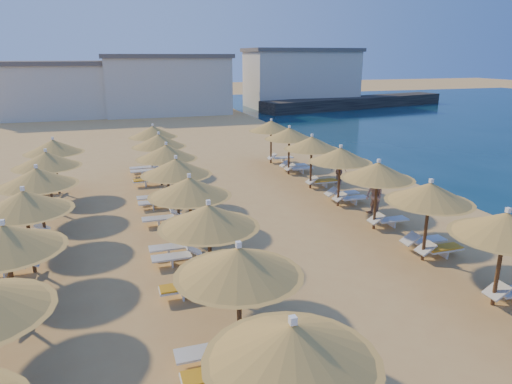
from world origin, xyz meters
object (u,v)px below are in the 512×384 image
object	(u,v)px
jetty	(357,102)
parasol_row_west	(198,201)
parasol_row_east	(402,182)
beachgoer_b	(374,197)
beachgoer_c	(339,171)

from	to	relation	value
jetty	parasol_row_west	xyz separation A→B (m)	(-31.07, -43.57, 1.77)
parasol_row_east	beachgoer_b	world-z (taller)	parasol_row_east
beachgoer_b	beachgoer_c	size ratio (longest dim) A/B	1.20
jetty	parasol_row_west	distance (m)	53.54
parasol_row_east	parasol_row_west	distance (m)	7.87
parasol_row_east	parasol_row_west	bearing A→B (deg)	180.00
parasol_row_west	beachgoer_b	distance (m)	9.43
parasol_row_west	beachgoer_b	xyz separation A→B (m)	(8.75, 3.13, -1.60)
jetty	parasol_row_west	bearing A→B (deg)	-138.11
parasol_row_east	parasol_row_west	xyz separation A→B (m)	(-7.87, 0.00, 0.00)
beachgoer_b	beachgoer_c	bearing A→B (deg)	161.94
parasol_row_west	beachgoer_c	distance (m)	13.10
jetty	beachgoer_b	world-z (taller)	beachgoer_b
parasol_row_east	beachgoer_c	world-z (taller)	parasol_row_east
parasol_row_west	beachgoer_b	size ratio (longest dim) A/B	17.71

